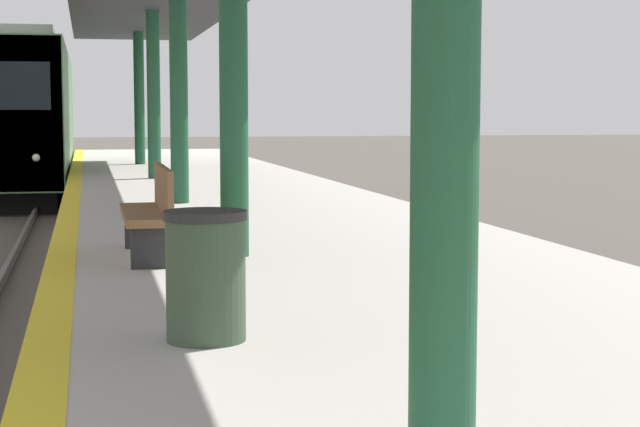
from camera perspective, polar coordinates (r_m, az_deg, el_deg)
train at (r=33.60m, az=-15.66°, el=4.97°), size 2.86×16.85×4.42m
trash_bin at (r=6.89m, az=-6.12°, el=-3.30°), size 0.54×0.54×0.84m
bench at (r=10.86m, az=-8.97°, el=0.25°), size 0.44×1.92×0.92m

